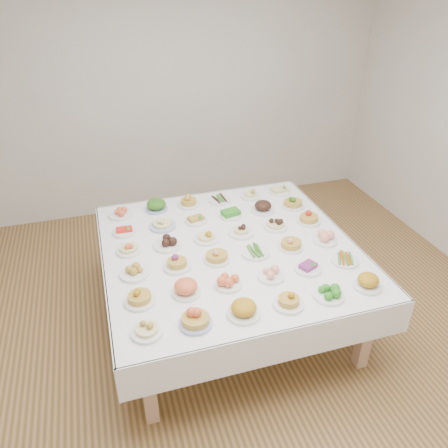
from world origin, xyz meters
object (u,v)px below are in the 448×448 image
object	(u,v)px
display_table	(229,254)
dish_35	(280,189)
dish_0	(147,328)
dish_18	(128,248)

from	to	relation	value
display_table	dish_35	bearing A→B (deg)	45.16
dish_0	dish_18	size ratio (longest dim) A/B	1.03
dish_35	dish_0	bearing A→B (deg)	-135.11
display_table	dish_18	xyz separation A→B (m)	(-0.79, 0.16, 0.11)
dish_0	dish_18	distance (m)	0.94
display_table	dish_35	world-z (taller)	dish_35
dish_0	dish_35	xyz separation A→B (m)	(1.56, 1.55, -0.01)
display_table	dish_35	xyz separation A→B (m)	(0.77, 0.78, 0.11)
dish_18	dish_35	xyz separation A→B (m)	(1.56, 0.61, -0.00)
display_table	dish_0	size ratio (longest dim) A/B	10.19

